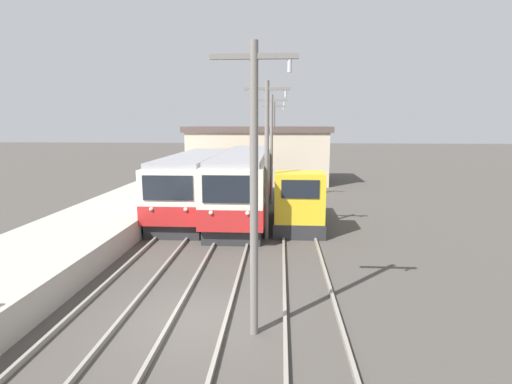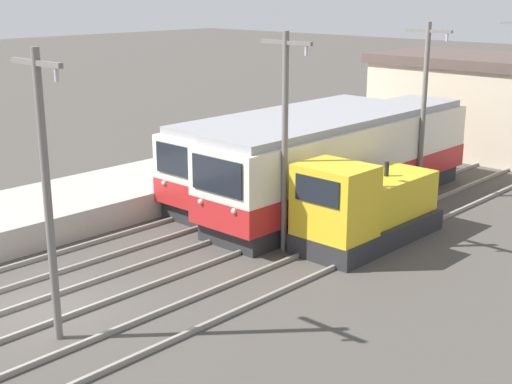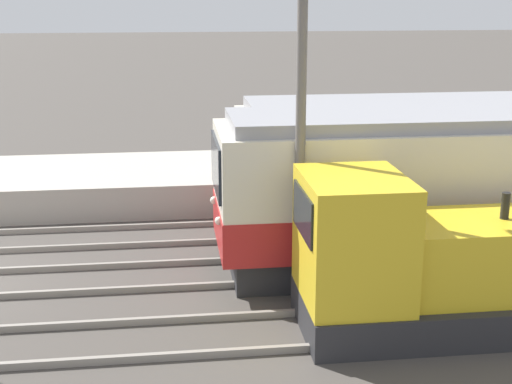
{
  "view_description": "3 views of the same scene",
  "coord_description": "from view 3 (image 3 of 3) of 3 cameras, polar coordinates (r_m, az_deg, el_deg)",
  "views": [
    {
      "loc": [
        2.33,
        -9.9,
        5.21
      ],
      "look_at": [
        1.16,
        8.83,
        2.0
      ],
      "focal_mm": 28.0,
      "sensor_mm": 36.0,
      "label": 1
    },
    {
      "loc": [
        16.08,
        -8.84,
        8.27
      ],
      "look_at": [
        0.92,
        7.31,
        1.93
      ],
      "focal_mm": 50.0,
      "sensor_mm": 36.0,
      "label": 2
    },
    {
      "loc": [
        15.14,
        5.24,
        6.17
      ],
      "look_at": [
        -0.23,
        7.17,
        1.8
      ],
      "focal_mm": 50.0,
      "sensor_mm": 36.0,
      "label": 3
    }
  ],
  "objects": [
    {
      "name": "commuter_train_left",
      "position": [
        19.83,
        15.62,
        1.9
      ],
      "size": [
        2.84,
        11.76,
        3.48
      ],
      "color": "#28282B",
      "rests_on": "ground"
    },
    {
      "name": "shunting_locomotive",
      "position": [
        13.83,
        14.24,
        -5.8
      ],
      "size": [
        2.4,
        5.79,
        3.0
      ],
      "color": "#28282B",
      "rests_on": "ground"
    },
    {
      "name": "catenary_mast_mid",
      "position": [
        13.87,
        3.61,
        6.06
      ],
      "size": [
        2.0,
        0.2,
        7.05
      ],
      "color": "slate",
      "rests_on": "ground"
    }
  ]
}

